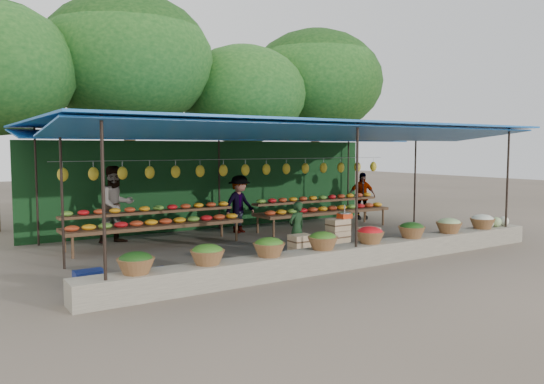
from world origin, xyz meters
TOP-DOWN VIEW (x-y plane):
  - ground at (0.00, 0.00)m, footprint 60.00×60.00m
  - stone_curb at (0.00, -2.75)m, footprint 10.60×0.55m
  - stall_canopy at (0.00, 0.06)m, footprint 10.80×6.60m
  - produce_baskets at (-0.10, -2.75)m, footprint 8.98×0.58m
  - netting_backdrop at (0.00, 3.15)m, footprint 10.60×0.06m
  - tree_row at (0.50, 6.09)m, footprint 16.51×5.50m
  - fruit_table_left at (-2.49, 1.35)m, footprint 4.21×0.95m
  - fruit_table_right at (2.51, 1.35)m, footprint 4.21×0.95m
  - crate_counter at (0.51, -1.70)m, footprint 2.36×0.35m
  - weighing_scale at (0.72, -1.70)m, footprint 0.28×0.28m
  - vendor_seated at (-0.32, -1.37)m, footprint 0.46×0.34m
  - customer_left at (-3.15, 2.20)m, footprint 1.03×0.87m
  - customer_mid at (0.16, 2.00)m, footprint 1.13×0.83m
  - customer_right at (4.86, 2.30)m, footprint 0.96×0.74m
  - blue_crate_front at (-3.84, -2.31)m, footprint 0.59×0.48m
  - blue_crate_back at (-4.73, -1.63)m, footprint 0.47×0.34m

SIDE VIEW (x-z plane):
  - ground at x=0.00m, z-range 0.00..0.00m
  - blue_crate_back at x=-4.73m, z-range 0.00..0.28m
  - blue_crate_front at x=-3.84m, z-range 0.00..0.31m
  - stone_curb at x=0.00m, z-range 0.00..0.40m
  - crate_counter at x=0.51m, z-range -0.07..0.70m
  - produce_baskets at x=-0.10m, z-range 0.40..0.73m
  - vendor_seated at x=-0.32m, z-range 0.00..1.17m
  - fruit_table_left at x=-2.49m, z-range 0.14..1.07m
  - fruit_table_right at x=2.51m, z-range 0.14..1.07m
  - customer_right at x=4.86m, z-range 0.00..1.52m
  - customer_mid at x=0.16m, z-range 0.00..1.57m
  - weighing_scale at x=0.72m, z-range 0.69..0.99m
  - customer_left at x=-3.15m, z-range 0.00..1.88m
  - netting_backdrop at x=0.00m, z-range 0.00..2.50m
  - stall_canopy at x=0.00m, z-range 1.27..4.09m
  - tree_row at x=0.50m, z-range 1.14..8.26m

